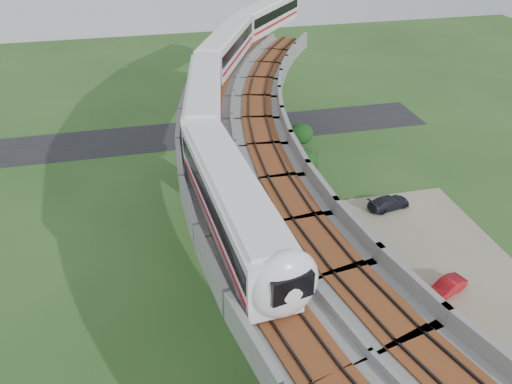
% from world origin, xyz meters
% --- Properties ---
extents(ground, '(160.00, 160.00, 0.00)m').
position_xyz_m(ground, '(0.00, 0.00, 0.00)').
color(ground, '#2B4F1F').
rests_on(ground, ground).
extents(dirt_lot, '(18.00, 26.00, 0.04)m').
position_xyz_m(dirt_lot, '(14.00, -2.00, 0.02)').
color(dirt_lot, gray).
rests_on(dirt_lot, ground).
extents(asphalt_road, '(60.00, 8.00, 0.03)m').
position_xyz_m(asphalt_road, '(0.00, 30.00, 0.01)').
color(asphalt_road, '#232326').
rests_on(asphalt_road, ground).
extents(viaduct, '(19.58, 73.98, 11.40)m').
position_xyz_m(viaduct, '(3.84, 0.00, 9.05)').
color(viaduct, '#99968E').
rests_on(viaduct, ground).
extents(metro_train, '(20.81, 58.91, 3.64)m').
position_xyz_m(metro_train, '(2.64, 16.38, 12.31)').
color(metro_train, white).
rests_on(metro_train, ground).
extents(fence, '(3.87, 38.73, 1.50)m').
position_xyz_m(fence, '(9.75, 0.00, 0.75)').
color(fence, '#2D382D').
rests_on(fence, ground).
extents(tree_0, '(2.94, 2.94, 3.16)m').
position_xyz_m(tree_0, '(11.47, 23.20, 1.90)').
color(tree_0, '#382314').
rests_on(tree_0, ground).
extents(tree_1, '(2.86, 2.86, 3.56)m').
position_xyz_m(tree_1, '(9.54, 15.92, 2.34)').
color(tree_1, '#382314').
rests_on(tree_1, ground).
extents(tree_2, '(2.03, 2.03, 3.10)m').
position_xyz_m(tree_2, '(7.67, 12.44, 2.23)').
color(tree_2, '#382314').
rests_on(tree_2, ground).
extents(tree_3, '(2.77, 2.77, 3.01)m').
position_xyz_m(tree_3, '(6.73, 3.80, 1.83)').
color(tree_3, '#382314').
rests_on(tree_3, ground).
extents(tree_4, '(2.60, 2.60, 2.81)m').
position_xyz_m(tree_4, '(6.01, -0.95, 1.70)').
color(tree_4, '#382314').
rests_on(tree_4, ground).
extents(tree_5, '(3.12, 3.12, 3.36)m').
position_xyz_m(tree_5, '(6.52, -5.31, 2.04)').
color(tree_5, '#382314').
rests_on(tree_5, ground).
extents(car_red, '(3.95, 2.59, 1.23)m').
position_xyz_m(car_red, '(15.07, -3.43, 0.65)').
color(car_red, '#A70F16').
rests_on(car_red, dirt_lot).
extents(car_dark, '(4.65, 2.62, 1.27)m').
position_xyz_m(car_dark, '(16.06, 8.70, 0.68)').
color(car_dark, black).
rests_on(car_dark, dirt_lot).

